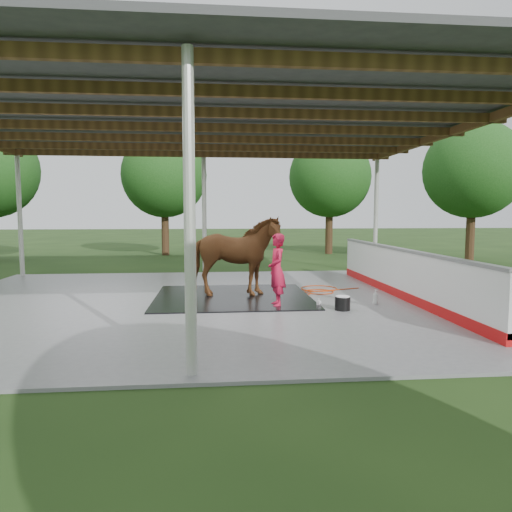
{
  "coord_description": "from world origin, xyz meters",
  "views": [
    {
      "loc": [
        0.27,
        -10.13,
        2.0
      ],
      "look_at": [
        1.19,
        -0.41,
        1.09
      ],
      "focal_mm": 32.0,
      "sensor_mm": 36.0,
      "label": 1
    }
  ],
  "objects": [
    {
      "name": "handler",
      "position": [
        1.6,
        -0.73,
        0.82
      ],
      "size": [
        0.41,
        0.59,
        1.53
      ],
      "primitive_type": "imported",
      "rotation": [
        0.0,
        0.0,
        -1.49
      ],
      "color": "red",
      "rests_on": "concrete_slab"
    },
    {
      "name": "wash_bucket",
      "position": [
        2.87,
        -1.27,
        0.2
      ],
      "size": [
        0.31,
        0.31,
        0.29
      ],
      "color": "black",
      "rests_on": "concrete_slab"
    },
    {
      "name": "dasher_board",
      "position": [
        4.6,
        0.0,
        0.59
      ],
      "size": [
        0.16,
        8.0,
        1.15
      ],
      "color": "red",
      "rests_on": "concrete_slab"
    },
    {
      "name": "hose_coil",
      "position": [
        2.55,
        0.99,
        0.06
      ],
      "size": [
        2.53,
        1.57,
        0.02
      ],
      "color": "#AE380C",
      "rests_on": "concrete_slab"
    },
    {
      "name": "soap_bottle_b",
      "position": [
        2.48,
        -0.83,
        0.13
      ],
      "size": [
        0.11,
        0.11,
        0.16
      ],
      "primitive_type": "imported",
      "rotation": [
        0.0,
        0.0,
        -0.81
      ],
      "color": "#338CD8",
      "rests_on": "concrete_slab"
    },
    {
      "name": "horse",
      "position": [
        0.72,
        0.37,
        1.01
      ],
      "size": [
        2.21,
        1.01,
        1.86
      ],
      "primitive_type": "imported",
      "rotation": [
        0.0,
        0.0,
        1.57
      ],
      "color": "brown",
      "rests_on": "rubber_mat"
    },
    {
      "name": "concrete_slab",
      "position": [
        0.0,
        0.0,
        0.03
      ],
      "size": [
        12.0,
        10.0,
        0.05
      ],
      "primitive_type": "cube",
      "color": "slate",
      "rests_on": "ground"
    },
    {
      "name": "tree_belt",
      "position": [
        0.3,
        0.9,
        3.79
      ],
      "size": [
        28.0,
        28.0,
        5.8
      ],
      "color": "#382314",
      "rests_on": "ground"
    },
    {
      "name": "rubber_mat",
      "position": [
        0.72,
        0.37,
        0.06
      ],
      "size": [
        3.57,
        3.34,
        0.03
      ],
      "primitive_type": "cube",
      "color": "black",
      "rests_on": "concrete_slab"
    },
    {
      "name": "pavilion_structure",
      "position": [
        0.0,
        -0.0,
        3.97
      ],
      "size": [
        12.6,
        10.6,
        4.05
      ],
      "color": "beige",
      "rests_on": "ground"
    },
    {
      "name": "ground",
      "position": [
        0.0,
        0.0,
        0.0
      ],
      "size": [
        100.0,
        100.0,
        0.0
      ],
      "primitive_type": "plane",
      "color": "#1E3814"
    },
    {
      "name": "soap_bottle_a",
      "position": [
        3.73,
        -0.76,
        0.21
      ],
      "size": [
        0.16,
        0.16,
        0.32
      ],
      "primitive_type": "imported",
      "rotation": [
        0.0,
        0.0,
        0.35
      ],
      "color": "silver",
      "rests_on": "concrete_slab"
    }
  ]
}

